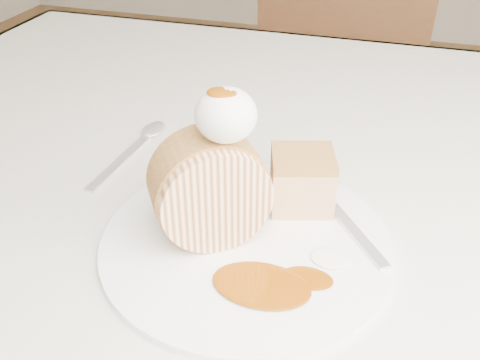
% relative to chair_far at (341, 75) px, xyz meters
% --- Properties ---
extents(table, '(1.40, 0.90, 0.75)m').
position_rel_chair_far_xyz_m(table, '(0.03, -0.81, 0.14)').
color(table, silver).
rests_on(table, ground).
extents(chair_far, '(0.44, 0.44, 0.91)m').
position_rel_chair_far_xyz_m(chair_far, '(0.00, 0.00, 0.00)').
color(chair_far, brown).
rests_on(chair_far, ground).
extents(plate, '(0.38, 0.38, 0.01)m').
position_rel_chair_far_xyz_m(plate, '(0.02, -1.05, 0.23)').
color(plate, white).
rests_on(plate, table).
extents(roulade_slice, '(0.13, 0.11, 0.11)m').
position_rel_chair_far_xyz_m(roulade_slice, '(-0.01, -1.05, 0.29)').
color(roulade_slice, '#FFE0B1').
rests_on(roulade_slice, plate).
extents(cake_chunk, '(0.08, 0.08, 0.06)m').
position_rel_chair_far_xyz_m(cake_chunk, '(0.06, -0.97, 0.26)').
color(cake_chunk, '#B48C44').
rests_on(cake_chunk, plate).
extents(whipped_cream, '(0.06, 0.06, 0.05)m').
position_rel_chair_far_xyz_m(whipped_cream, '(0.00, -1.04, 0.37)').
color(whipped_cream, white).
rests_on(whipped_cream, roulade_slice).
extents(caramel_drizzle, '(0.03, 0.02, 0.01)m').
position_rel_chair_far_xyz_m(caramel_drizzle, '(-0.00, -1.05, 0.40)').
color(caramel_drizzle, '#7F3C05').
rests_on(caramel_drizzle, whipped_cream).
extents(caramel_pool, '(0.11, 0.09, 0.00)m').
position_rel_chair_far_xyz_m(caramel_pool, '(0.06, -1.11, 0.24)').
color(caramel_pool, '#7F3C05').
rests_on(caramel_pool, plate).
extents(fork, '(0.13, 0.16, 0.00)m').
position_rel_chair_far_xyz_m(fork, '(0.13, -1.00, 0.24)').
color(fork, silver).
rests_on(fork, plate).
extents(spoon, '(0.04, 0.18, 0.00)m').
position_rel_chair_far_xyz_m(spoon, '(-0.18, -0.94, 0.23)').
color(spoon, silver).
rests_on(spoon, table).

